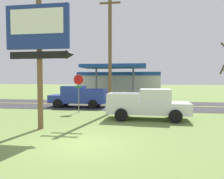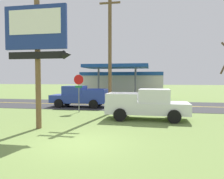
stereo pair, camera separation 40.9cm
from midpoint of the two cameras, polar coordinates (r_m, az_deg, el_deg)
name	(u,v)px [view 2 (the right image)]	position (r m, az deg, el deg)	size (l,w,h in m)	color
ground_plane	(77,143)	(9.13, -7.88, -13.83)	(180.00, 180.00, 0.00)	olive
road_asphalt	(121,105)	(21.64, 2.90, -4.10)	(140.00, 8.00, 0.02)	#333335
road_centre_line	(121,105)	(21.64, 2.90, -4.07)	(126.00, 0.20, 0.01)	gold
motel_sign	(37,40)	(11.97, -18.05, 12.27)	(3.59, 0.54, 6.64)	brown
stop_sign	(79,86)	(17.06, -8.02, 0.81)	(0.80, 0.08, 2.95)	slate
utility_pole	(110,46)	(16.44, 0.18, 11.25)	(1.72, 0.26, 9.49)	brown
gas_station	(122,83)	(33.55, 3.11, 1.66)	(12.00, 11.50, 4.40)	beige
pickup_white_parked_on_lawn	(148,104)	(14.23, 10.26, -3.89)	(5.24, 2.32, 1.96)	silver
pickup_blue_on_road	(79,97)	(20.42, -8.14, -1.85)	(5.20, 2.24, 1.96)	#233893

